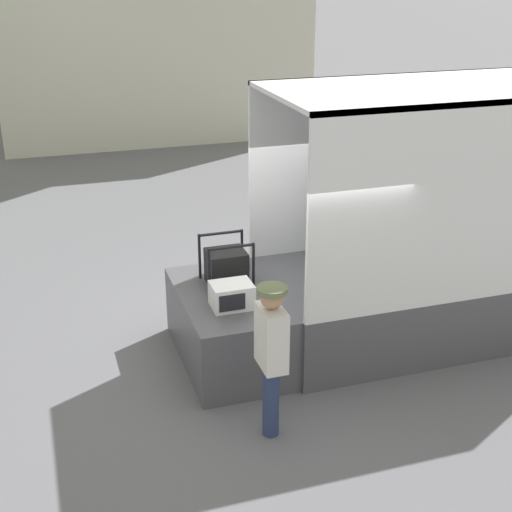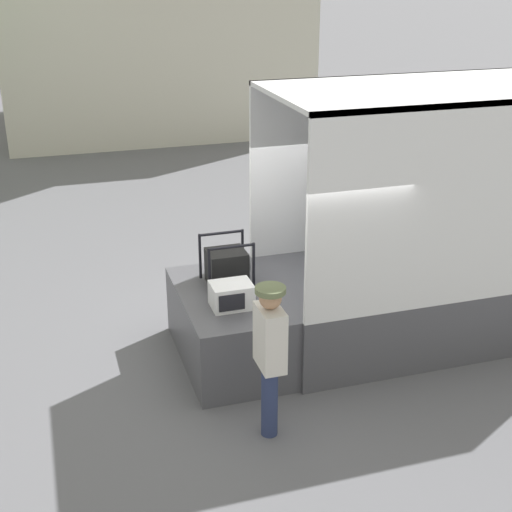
# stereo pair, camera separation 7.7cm
# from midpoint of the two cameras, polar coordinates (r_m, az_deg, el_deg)

# --- Properties ---
(ground_plane) EXTENTS (160.00, 160.00, 0.00)m
(ground_plane) POSITION_cam_midpoint_polar(r_m,az_deg,el_deg) (9.53, 1.65, -7.59)
(ground_plane) COLOR slate
(tailgate_deck) EXTENTS (1.22, 2.06, 0.93)m
(tailgate_deck) POSITION_cam_midpoint_polar(r_m,az_deg,el_deg) (9.15, -1.94, -5.64)
(tailgate_deck) COLOR #4C4C51
(tailgate_deck) RESTS_ON ground
(microwave) EXTENTS (0.49, 0.39, 0.30)m
(microwave) POSITION_cam_midpoint_polar(r_m,az_deg,el_deg) (8.54, -1.71, -3.16)
(microwave) COLOR white
(microwave) RESTS_ON tailgate_deck
(portable_generator) EXTENTS (0.61, 0.54, 0.61)m
(portable_generator) POSITION_cam_midpoint_polar(r_m,az_deg,el_deg) (9.13, -2.02, -0.83)
(portable_generator) COLOR black
(portable_generator) RESTS_ON tailgate_deck
(worker_person) EXTENTS (0.32, 0.44, 1.77)m
(worker_person) POSITION_cam_midpoint_polar(r_m,az_deg,el_deg) (7.44, 1.42, -7.24)
(worker_person) COLOR navy
(worker_person) RESTS_ON ground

